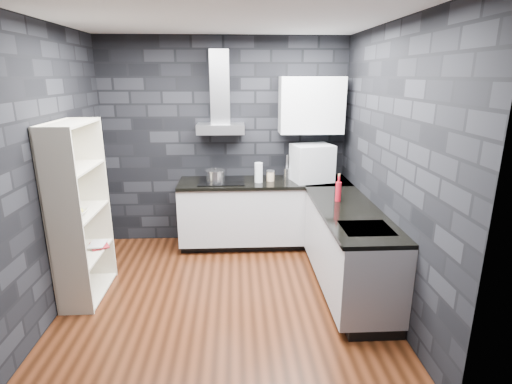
{
  "coord_description": "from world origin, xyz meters",
  "views": [
    {
      "loc": [
        0.14,
        -3.69,
        2.22
      ],
      "look_at": [
        0.35,
        0.45,
        1.0
      ],
      "focal_mm": 28.0,
      "sensor_mm": 36.0,
      "label": 1
    }
  ],
  "objects": [
    {
      "name": "fruit_bowl",
      "position": [
        -1.42,
        0.05,
        0.94
      ],
      "size": [
        0.23,
        0.23,
        0.05
      ],
      "primitive_type": "imported",
      "rotation": [
        0.0,
        0.0,
        0.08
      ],
      "color": "white",
      "rests_on": "bookshelf"
    },
    {
      "name": "red_bottle",
      "position": [
        1.24,
        0.4,
        1.01
      ],
      "size": [
        0.07,
        0.07,
        0.21
      ],
      "primitive_type": "cylinder",
      "rotation": [
        0.0,
        0.0,
        0.08
      ],
      "color": "#B31322",
      "rests_on": "counter_right_top"
    },
    {
      "name": "hood_chimney",
      "position": [
        -0.05,
        1.5,
        2.07
      ],
      "size": [
        0.24,
        0.2,
        0.9
      ],
      "primitive_type": "cube",
      "color": "#B1B1B6",
      "rests_on": "hood_body"
    },
    {
      "name": "upper_cabinet",
      "position": [
        1.1,
        1.43,
        1.85
      ],
      "size": [
        0.8,
        0.35,
        0.7
      ],
      "primitive_type": "cube",
      "color": "silver",
      "rests_on": "wall_back"
    },
    {
      "name": "storage_jar",
      "position": [
        0.58,
        1.3,
        0.96
      ],
      "size": [
        0.11,
        0.11,
        0.12
      ],
      "primitive_type": "cylinder",
      "rotation": [
        0.0,
        0.0,
        -0.15
      ],
      "color": "#D3B38A",
      "rests_on": "counter_back_top"
    },
    {
      "name": "counter_corner_top",
      "position": [
        1.3,
        1.3,
        0.88
      ],
      "size": [
        0.62,
        0.62,
        0.04
      ],
      "primitive_type": "cube",
      "color": "black",
      "rests_on": "counter_right_cab"
    },
    {
      "name": "book_red",
      "position": [
        -1.41,
        0.28,
        0.57
      ],
      "size": [
        0.16,
        0.1,
        0.23
      ],
      "primitive_type": "imported",
      "rotation": [
        0.0,
        0.0,
        0.47
      ],
      "color": "maroon",
      "rests_on": "bookshelf"
    },
    {
      "name": "appliance_garage",
      "position": [
        1.11,
        1.28,
        1.12
      ],
      "size": [
        0.56,
        0.48,
        0.49
      ],
      "primitive_type": "cube",
      "rotation": [
        0.0,
        0.0,
        0.23
      ],
      "color": "silver",
      "rests_on": "counter_back_top"
    },
    {
      "name": "pot",
      "position": [
        -0.13,
        1.24,
        0.98
      ],
      "size": [
        0.29,
        0.29,
        0.14
      ],
      "primitive_type": "cylinder",
      "rotation": [
        0.0,
        0.0,
        0.27
      ],
      "color": "silver",
      "rests_on": "cooktop"
    },
    {
      "name": "counter_back_top",
      "position": [
        0.5,
        1.29,
        0.88
      ],
      "size": [
        2.2,
        0.62,
        0.04
      ],
      "primitive_type": "cube",
      "color": "black",
      "rests_on": "counter_back_cab"
    },
    {
      "name": "toekick_right",
      "position": [
        1.34,
        0.1,
        0.05
      ],
      "size": [
        0.5,
        1.78,
        0.1
      ],
      "primitive_type": "cube",
      "color": "black",
      "rests_on": "ground"
    },
    {
      "name": "wall_front",
      "position": [
        0.0,
        -1.62,
        1.35
      ],
      "size": [
        3.2,
        0.05,
        2.7
      ],
      "primitive_type": "cube",
      "color": "black",
      "rests_on": "ground"
    },
    {
      "name": "cooktop",
      "position": [
        -0.05,
        1.3,
        0.91
      ],
      "size": [
        0.58,
        0.5,
        0.01
      ],
      "primitive_type": "cube",
      "color": "black",
      "rests_on": "counter_back_top"
    },
    {
      "name": "wall_left",
      "position": [
        -1.62,
        0.0,
        1.35
      ],
      "size": [
        0.05,
        3.2,
        2.7
      ],
      "primitive_type": "cube",
      "color": "black",
      "rests_on": "ground"
    },
    {
      "name": "glass_vase",
      "position": [
        0.42,
        1.24,
        1.03
      ],
      "size": [
        0.11,
        0.11,
        0.25
      ],
      "primitive_type": "cylinder",
      "rotation": [
        0.0,
        0.0,
        -0.06
      ],
      "color": "white",
      "rests_on": "counter_back_top"
    },
    {
      "name": "wall_right",
      "position": [
        1.62,
        0.0,
        1.35
      ],
      "size": [
        0.05,
        3.2,
        2.7
      ],
      "primitive_type": "cube",
      "color": "black",
      "rests_on": "ground"
    },
    {
      "name": "counter_back_cab",
      "position": [
        0.5,
        1.3,
        0.48
      ],
      "size": [
        2.2,
        0.6,
        0.76
      ],
      "primitive_type": "cube",
      "color": "#BABABF",
      "rests_on": "ground"
    },
    {
      "name": "counter_right_cab",
      "position": [
        1.3,
        0.1,
        0.48
      ],
      "size": [
        0.6,
        1.8,
        0.76
      ],
      "primitive_type": "cube",
      "color": "#BABABF",
      "rests_on": "ground"
    },
    {
      "name": "ground",
      "position": [
        0.0,
        0.0,
        0.0
      ],
      "size": [
        3.2,
        3.2,
        0.0
      ],
      "primitive_type": "plane",
      "color": "#48210F"
    },
    {
      "name": "ceiling",
      "position": [
        0.0,
        0.0,
        2.7
      ],
      "size": [
        3.2,
        3.2,
        0.0
      ],
      "primitive_type": "plane",
      "rotation": [
        3.14,
        0.0,
        0.0
      ],
      "color": "white"
    },
    {
      "name": "counter_right_top",
      "position": [
        1.29,
        0.1,
        0.88
      ],
      "size": [
        0.62,
        1.8,
        0.04
      ],
      "primitive_type": "cube",
      "color": "black",
      "rests_on": "counter_right_cab"
    },
    {
      "name": "toekick_back",
      "position": [
        0.5,
        1.34,
        0.05
      ],
      "size": [
        2.18,
        0.5,
        0.1
      ],
      "primitive_type": "cube",
      "color": "black",
      "rests_on": "ground"
    },
    {
      "name": "wall_back",
      "position": [
        0.0,
        1.62,
        1.35
      ],
      "size": [
        3.2,
        0.05,
        2.7
      ],
      "primitive_type": "cube",
      "color": "black",
      "rests_on": "ground"
    },
    {
      "name": "sink_rim",
      "position": [
        1.3,
        -0.4,
        0.89
      ],
      "size": [
        0.44,
        0.4,
        0.01
      ],
      "primitive_type": "cube",
      "color": "#B1B1B6",
      "rests_on": "counter_right_top"
    },
    {
      "name": "bookshelf",
      "position": [
        -1.42,
        0.14,
        0.9
      ],
      "size": [
        0.54,
        0.86,
        1.8
      ],
      "primitive_type": "cube",
      "rotation": [
        0.0,
        0.0,
        0.27
      ],
      "color": "beige",
      "rests_on": "ground"
    },
    {
      "name": "utensil_crock",
      "position": [
        0.81,
        1.39,
        0.97
      ],
      "size": [
        0.14,
        0.14,
        0.14
      ],
      "primitive_type": "cylinder",
      "rotation": [
        0.0,
        0.0,
        0.37
      ],
      "color": "silver",
      "rests_on": "counter_back_top"
    },
    {
      "name": "book_second",
      "position": [
        -1.42,
        0.3,
        0.59
      ],
      "size": [
        0.16,
        0.02,
        0.22
      ],
      "primitive_type": "imported",
      "rotation": [
        0.0,
        0.0,
        0.03
      ],
      "color": "#B2B2B2",
      "rests_on": "bookshelf"
    },
    {
      "name": "hood_body",
      "position": [
        -0.05,
        1.43,
        1.56
      ],
      "size": [
        0.6,
        0.34,
        0.12
      ],
      "primitive_type": "cube",
      "color": "#B1B1B6",
      "rests_on": "wall_back"
    }
  ]
}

